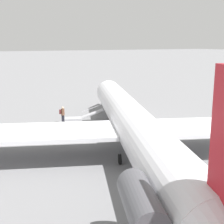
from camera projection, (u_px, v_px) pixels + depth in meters
ground_plane at (130, 149)px, 24.46m from camera, size 600.00×600.00×0.00m
airplane_main at (133, 125)px, 22.93m from camera, size 34.98×27.51×7.54m
boarding_stairs at (77, 119)px, 32.52m from camera, size 2.43×4.10×1.82m
passenger at (62, 114)px, 32.06m from camera, size 0.44×0.57×1.74m
traffic_cone_near_stairs at (59, 129)px, 29.15m from camera, size 0.48×0.48×0.52m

